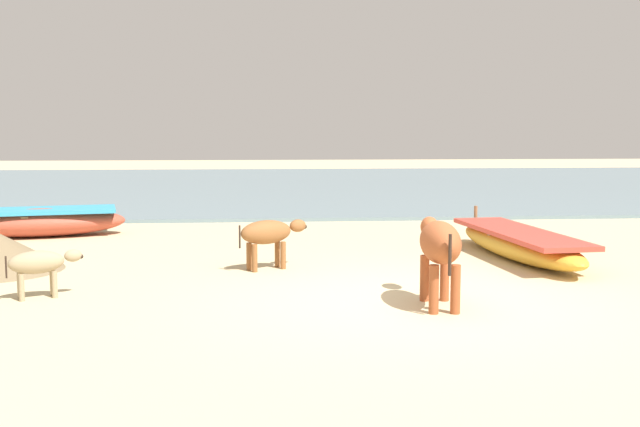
{
  "coord_description": "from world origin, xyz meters",
  "views": [
    {
      "loc": [
        -1.75,
        -8.38,
        1.96
      ],
      "look_at": [
        -0.77,
        3.76,
        0.6
      ],
      "focal_mm": 42.67,
      "sensor_mm": 36.0,
      "label": 1
    }
  ],
  "objects_px": {
    "cow_adult_rust": "(439,245)",
    "calf_near_brown": "(269,234)",
    "calf_far_dun": "(39,264)",
    "fishing_boat_2": "(40,221)",
    "fishing_boat_1": "(519,243)"
  },
  "relations": [
    {
      "from": "cow_adult_rust",
      "to": "calf_near_brown",
      "type": "xyz_separation_m",
      "value": [
        -1.85,
        2.38,
        -0.18
      ]
    },
    {
      "from": "cow_adult_rust",
      "to": "calf_far_dun",
      "type": "relative_size",
      "value": 1.78
    },
    {
      "from": "calf_near_brown",
      "to": "cow_adult_rust",
      "type": "bearing_deg",
      "value": -79.44
    },
    {
      "from": "cow_adult_rust",
      "to": "calf_far_dun",
      "type": "height_order",
      "value": "cow_adult_rust"
    },
    {
      "from": "cow_adult_rust",
      "to": "calf_near_brown",
      "type": "relative_size",
      "value": 1.45
    },
    {
      "from": "calf_near_brown",
      "to": "calf_far_dun",
      "type": "relative_size",
      "value": 1.22
    },
    {
      "from": "fishing_boat_1",
      "to": "cow_adult_rust",
      "type": "bearing_deg",
      "value": 141.55
    },
    {
      "from": "fishing_boat_2",
      "to": "cow_adult_rust",
      "type": "distance_m",
      "value": 8.46
    },
    {
      "from": "fishing_boat_2",
      "to": "cow_adult_rust",
      "type": "xyz_separation_m",
      "value": [
        5.97,
        -5.98,
        0.4
      ]
    },
    {
      "from": "cow_adult_rust",
      "to": "calf_near_brown",
      "type": "height_order",
      "value": "cow_adult_rust"
    },
    {
      "from": "fishing_boat_2",
      "to": "fishing_boat_1",
      "type": "bearing_deg",
      "value": 147.4
    },
    {
      "from": "calf_near_brown",
      "to": "fishing_boat_1",
      "type": "bearing_deg",
      "value": -18.45
    },
    {
      "from": "fishing_boat_2",
      "to": "cow_adult_rust",
      "type": "relative_size",
      "value": 2.15
    },
    {
      "from": "cow_adult_rust",
      "to": "calf_near_brown",
      "type": "bearing_deg",
      "value": 41.1
    },
    {
      "from": "calf_far_dun",
      "to": "fishing_boat_2",
      "type": "bearing_deg",
      "value": 81.38
    }
  ]
}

